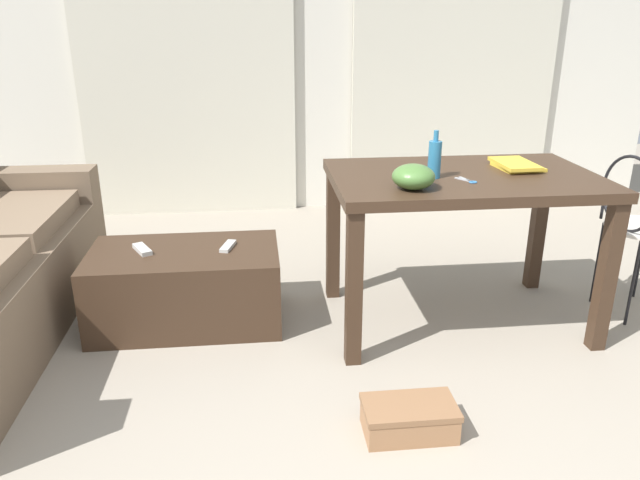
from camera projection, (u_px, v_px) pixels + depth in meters
The scene contains 13 objects.
ground_plane at pixel (371, 329), 3.09m from camera, with size 8.60×8.60×0.00m, color gray.
wall_back at pixel (322, 42), 4.67m from camera, with size 5.44×0.10×2.61m, color silver.
curtains at pixel (324, 61), 4.64m from camera, with size 3.72×0.03×2.34m.
coffee_table at pixel (186, 286), 3.11m from camera, with size 0.95×0.54×0.39m.
craft_table at pixel (463, 196), 2.96m from camera, with size 1.28×0.81×0.78m.
wire_chair at pixel (637, 216), 3.09m from camera, with size 0.40×0.41×0.86m.
bottle_near at pixel (435, 159), 2.83m from camera, with size 0.06×0.06×0.22m.
bowl at pixel (413, 177), 2.66m from camera, with size 0.19×0.19×0.11m, color #477033.
book_stack at pixel (516, 165), 3.02m from camera, with size 0.22×0.28×0.03m.
scissors at pixel (469, 181), 2.79m from camera, with size 0.08×0.12×0.00m.
tv_remote_primary at pixel (228, 246), 3.08m from camera, with size 0.05×0.15×0.02m, color #B7B7B2.
tv_remote_secondary at pixel (142, 249), 3.03m from camera, with size 0.05×0.16×0.02m, color #B7B7B2.
shoebox at pixel (409, 418), 2.30m from camera, with size 0.35×0.20×0.13m.
Camera 1 is at (-0.56, -1.30, 1.50)m, focal length 34.01 mm.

